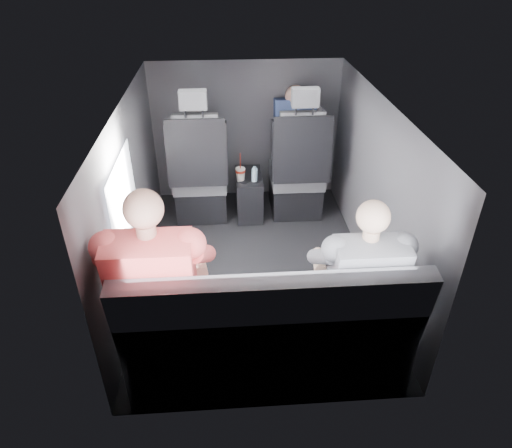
{
  "coord_description": "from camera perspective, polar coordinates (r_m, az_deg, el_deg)",
  "views": [
    {
      "loc": [
        -0.21,
        -2.94,
        2.28
      ],
      "look_at": [
        0.0,
        -0.05,
        0.45
      ],
      "focal_mm": 32.0,
      "sensor_mm": 36.0,
      "label": 1
    }
  ],
  "objects": [
    {
      "name": "front_seat_left",
      "position": [
        4.23,
        -7.0,
        5.6
      ],
      "size": [
        0.52,
        0.58,
        1.26
      ],
      "color": "black",
      "rests_on": "floor"
    },
    {
      "name": "ceiling",
      "position": [
        3.09,
        -0.08,
        14.74
      ],
      "size": [
        2.6,
        2.6,
        0.0
      ],
      "primitive_type": "plane",
      "rotation": [
        3.14,
        0.0,
        0.0
      ],
      "color": "#B2B2AD",
      "rests_on": "panel_back"
    },
    {
      "name": "water_bottle",
      "position": [
        4.12,
        -0.19,
        6.16
      ],
      "size": [
        0.05,
        0.05,
        0.15
      ],
      "color": "#A0C6D8",
      "rests_on": "center_console"
    },
    {
      "name": "rear_bench",
      "position": [
        2.73,
        1.56,
        -13.95
      ],
      "size": [
        1.6,
        0.57,
        0.92
      ],
      "color": "slate",
      "rests_on": "floor"
    },
    {
      "name": "seatbelt",
      "position": [
        3.96,
        5.84,
        10.11
      ],
      "size": [
        0.35,
        0.11,
        0.59
      ],
      "primitive_type": "cube",
      "rotation": [
        -0.14,
        0.49,
        0.0
      ],
      "color": "black",
      "rests_on": "front_seat_right"
    },
    {
      "name": "passenger_rear_right",
      "position": [
        2.68,
        12.42,
        -6.99
      ],
      "size": [
        0.48,
        0.61,
        1.2
      ],
      "color": "navy",
      "rests_on": "rear_bench"
    },
    {
      "name": "side_window",
      "position": [
        3.06,
        -16.39,
        4.0
      ],
      "size": [
        0.02,
        0.75,
        0.42
      ],
      "primitive_type": "cube",
      "color": "white",
      "rests_on": "panel_left"
    },
    {
      "name": "panel_back",
      "position": [
        2.31,
        2.27,
        -11.88
      ],
      "size": [
        1.8,
        0.02,
        1.35
      ],
      "primitive_type": "cube",
      "color": "#56565B",
      "rests_on": "floor"
    },
    {
      "name": "front_seat_right",
      "position": [
        4.28,
        5.18,
        6.01
      ],
      "size": [
        0.52,
        0.58,
        1.26
      ],
      "color": "black",
      "rests_on": "floor"
    },
    {
      "name": "floor",
      "position": [
        3.73,
        -0.07,
        -5.47
      ],
      "size": [
        2.6,
        2.6,
        0.0
      ],
      "primitive_type": "plane",
      "color": "black",
      "rests_on": "ground"
    },
    {
      "name": "soda_cup",
      "position": [
        4.14,
        -1.96,
        6.28
      ],
      "size": [
        0.09,
        0.09,
        0.27
      ],
      "color": "white",
      "rests_on": "center_console"
    },
    {
      "name": "laptop_white",
      "position": [
        2.76,
        -12.79,
        -5.35
      ],
      "size": [
        0.4,
        0.44,
        0.25
      ],
      "color": "white",
      "rests_on": "passenger_rear_left"
    },
    {
      "name": "passenger_front_right",
      "position": [
        4.37,
        4.77,
        11.53
      ],
      "size": [
        0.38,
        0.38,
        0.73
      ],
      "color": "navy",
      "rests_on": "front_seat_right"
    },
    {
      "name": "passenger_rear_left",
      "position": [
        2.59,
        -12.05,
        -7.47
      ],
      "size": [
        0.55,
        0.66,
        1.3
      ],
      "color": "#313136",
      "rests_on": "rear_bench"
    },
    {
      "name": "panel_right",
      "position": [
        3.53,
        14.69,
        4.07
      ],
      "size": [
        0.02,
        2.6,
        1.35
      ],
      "primitive_type": "cube",
      "color": "#56565B",
      "rests_on": "floor"
    },
    {
      "name": "panel_left",
      "position": [
        3.42,
        -15.3,
        3.04
      ],
      "size": [
        0.02,
        2.6,
        1.35
      ],
      "primitive_type": "cube",
      "color": "#56565B",
      "rests_on": "floor"
    },
    {
      "name": "center_console",
      "position": [
        4.36,
        -0.89,
        3.71
      ],
      "size": [
        0.24,
        0.48,
        0.41
      ],
      "color": "black",
      "rests_on": "floor"
    },
    {
      "name": "panel_front",
      "position": [
        4.54,
        -1.26,
        11.52
      ],
      "size": [
        1.8,
        0.02,
        1.35
      ],
      "primitive_type": "cube",
      "color": "#56565B",
      "rests_on": "floor"
    },
    {
      "name": "laptop_black",
      "position": [
        2.78,
        12.05,
        -5.12
      ],
      "size": [
        0.34,
        0.34,
        0.21
      ],
      "color": "black",
      "rests_on": "passenger_rear_right"
    }
  ]
}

